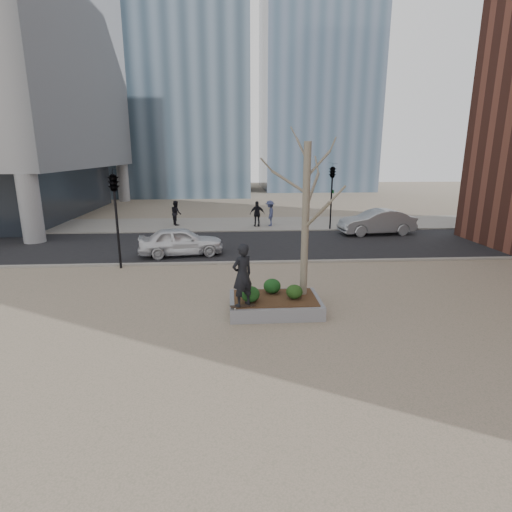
{
  "coord_description": "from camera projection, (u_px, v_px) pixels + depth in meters",
  "views": [
    {
      "loc": [
        -0.45,
        -12.41,
        5.13
      ],
      "look_at": [
        0.5,
        2.0,
        1.4
      ],
      "focal_mm": 28.0,
      "sensor_mm": 36.0,
      "label": 1
    }
  ],
  "objects": [
    {
      "name": "planter",
      "position": [
        275.0,
        305.0,
        13.31
      ],
      "size": [
        3.0,
        2.0,
        0.45
      ],
      "primitive_type": "cube",
      "color": "gray",
      "rests_on": "ground"
    },
    {
      "name": "traffic_light_near",
      "position": [
        117.0,
        220.0,
        17.8
      ],
      "size": [
        0.6,
        2.48,
        4.5
      ],
      "primitive_type": null,
      "color": "black",
      "rests_on": "ground"
    },
    {
      "name": "street",
      "position": [
        238.0,
        245.0,
        22.96
      ],
      "size": [
        60.0,
        8.0,
        0.02
      ],
      "primitive_type": "cube",
      "color": "black",
      "rests_on": "ground"
    },
    {
      "name": "pedestrian_a",
      "position": [
        176.0,
        213.0,
        29.04
      ],
      "size": [
        0.95,
        1.05,
        1.77
      ],
      "primitive_type": "imported",
      "rotation": [
        0.0,
        0.0,
        1.97
      ],
      "color": "black",
      "rests_on": "far_sidewalk"
    },
    {
      "name": "skateboarder",
      "position": [
        242.0,
        275.0,
        12.19
      ],
      "size": [
        0.86,
        0.8,
        1.98
      ],
      "primitive_type": "imported",
      "rotation": [
        0.0,
        0.0,
        3.74
      ],
      "color": "black",
      "rests_on": "skateboard"
    },
    {
      "name": "pedestrian_c",
      "position": [
        257.0,
        214.0,
        28.45
      ],
      "size": [
        1.1,
        0.53,
        1.81
      ],
      "primitive_type": "imported",
      "rotation": [
        0.0,
        0.0,
        3.23
      ],
      "color": "black",
      "rests_on": "far_sidewalk"
    },
    {
      "name": "building_glass_a",
      "position": [
        180.0,
        4.0,
        47.86
      ],
      "size": [
        16.0,
        16.0,
        45.0
      ],
      "primitive_type": "cube",
      "color": "slate",
      "rests_on": "ground"
    },
    {
      "name": "shrub_left",
      "position": [
        250.0,
        294.0,
        12.78
      ],
      "size": [
        0.61,
        0.61,
        0.52
      ],
      "primitive_type": "ellipsoid",
      "color": "#113815",
      "rests_on": "planter_mulch"
    },
    {
      "name": "ground",
      "position": [
        245.0,
        312.0,
        13.3
      ],
      "size": [
        120.0,
        120.0,
        0.0
      ],
      "primitive_type": "plane",
      "color": "gray",
      "rests_on": "ground"
    },
    {
      "name": "sycamore_tree",
      "position": [
        306.0,
        196.0,
        12.77
      ],
      "size": [
        2.8,
        2.8,
        6.6
      ],
      "primitive_type": null,
      "color": "gray",
      "rests_on": "planter_mulch"
    },
    {
      "name": "car_silver",
      "position": [
        377.0,
        222.0,
        25.79
      ],
      "size": [
        4.95,
        2.12,
        1.59
      ],
      "primitive_type": "imported",
      "rotation": [
        0.0,
        0.0,
        4.8
      ],
      "color": "#999DA1",
      "rests_on": "street"
    },
    {
      "name": "traffic_light_far",
      "position": [
        331.0,
        197.0,
        27.25
      ],
      "size": [
        0.6,
        2.48,
        4.5
      ],
      "primitive_type": null,
      "color": "black",
      "rests_on": "ground"
    },
    {
      "name": "pedestrian_b",
      "position": [
        270.0,
        213.0,
        28.69
      ],
      "size": [
        0.83,
        1.26,
        1.83
      ],
      "primitive_type": "imported",
      "rotation": [
        0.0,
        0.0,
        4.58
      ],
      "color": "#3C446D",
      "rests_on": "far_sidewalk"
    },
    {
      "name": "police_car",
      "position": [
        181.0,
        241.0,
        20.47
      ],
      "size": [
        4.47,
        2.29,
        1.45
      ],
      "primitive_type": "imported",
      "rotation": [
        0.0,
        0.0,
        1.71
      ],
      "color": "white",
      "rests_on": "street"
    },
    {
      "name": "far_sidewalk",
      "position": [
        236.0,
        224.0,
        29.72
      ],
      "size": [
        60.0,
        6.0,
        0.02
      ],
      "primitive_type": "cube",
      "color": "gray",
      "rests_on": "ground"
    },
    {
      "name": "planter_mulch",
      "position": [
        275.0,
        298.0,
        13.24
      ],
      "size": [
        2.7,
        1.7,
        0.04
      ],
      "primitive_type": "cube",
      "color": "#382314",
      "rests_on": "planter"
    },
    {
      "name": "car_third",
      "position": [
        492.0,
        225.0,
        25.62
      ],
      "size": [
        4.46,
        2.43,
        1.23
      ],
      "primitive_type": "imported",
      "rotation": [
        0.0,
        0.0,
        4.54
      ],
      "color": "#51525D",
      "rests_on": "street"
    },
    {
      "name": "shrub_right",
      "position": [
        294.0,
        292.0,
        13.08
      ],
      "size": [
        0.54,
        0.54,
        0.46
      ],
      "primitive_type": "ellipsoid",
      "color": "#1B3811",
      "rests_on": "planter_mulch"
    },
    {
      "name": "shrub_middle",
      "position": [
        272.0,
        286.0,
        13.59
      ],
      "size": [
        0.59,
        0.59,
        0.5
      ],
      "primitive_type": "ellipsoid",
      "color": "#144019",
      "rests_on": "planter_mulch"
    },
    {
      "name": "skateboard",
      "position": [
        243.0,
        307.0,
        12.44
      ],
      "size": [
        0.8,
        0.36,
        0.08
      ],
      "primitive_type": null,
      "rotation": [
        0.0,
        0.0,
        0.21
      ],
      "color": "black",
      "rests_on": "planter"
    }
  ]
}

